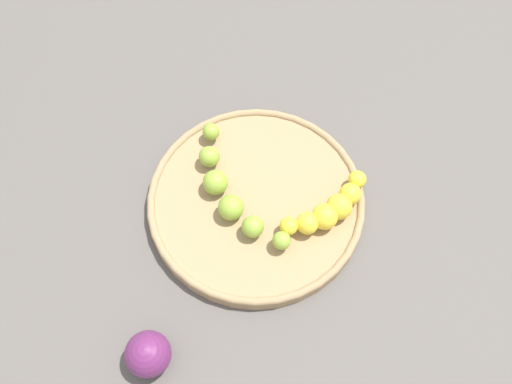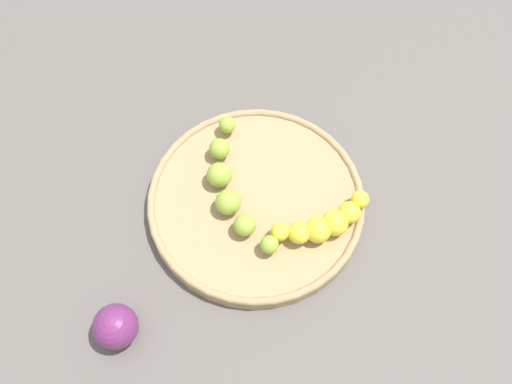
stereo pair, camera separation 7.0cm
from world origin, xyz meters
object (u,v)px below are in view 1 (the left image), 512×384
at_px(banana_yellow, 330,209).
at_px(banana_green, 229,191).
at_px(fruit_bowl, 256,201).
at_px(plum_purple, 148,354).

height_order(banana_yellow, banana_green, same).
relative_size(banana_yellow, banana_green, 0.65).
xyz_separation_m(banana_yellow, banana_green, (0.09, 0.09, -0.00)).
xyz_separation_m(fruit_bowl, plum_purple, (-0.10, 0.21, 0.01)).
bearing_deg(fruit_bowl, banana_yellow, -136.95).
bearing_deg(fruit_bowl, plum_purple, 115.41).
relative_size(fruit_bowl, plum_purple, 5.34).
bearing_deg(banana_yellow, fruit_bowl, -139.73).
bearing_deg(banana_yellow, banana_green, -137.25).
bearing_deg(plum_purple, fruit_bowl, -64.59).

